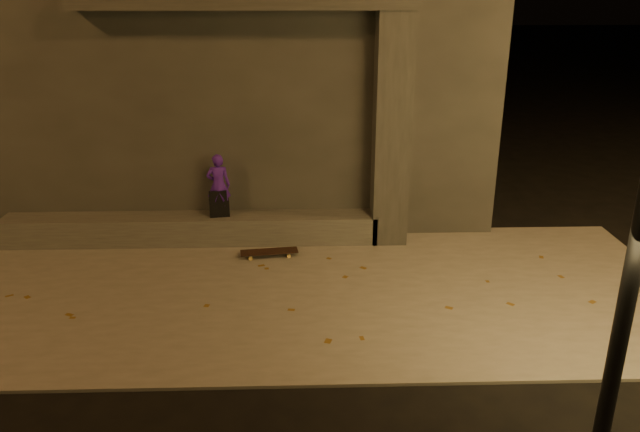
{
  "coord_description": "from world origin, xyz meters",
  "views": [
    {
      "loc": [
        0.29,
        -5.71,
        4.0
      ],
      "look_at": [
        0.54,
        2.0,
        1.11
      ],
      "focal_mm": 35.0,
      "sensor_mm": 36.0,
      "label": 1
    }
  ],
  "objects_px": {
    "skateboard": "(269,252)",
    "column": "(391,132)",
    "backpack": "(219,206)",
    "skateboarder": "(219,185)"
  },
  "relations": [
    {
      "from": "skateboard",
      "to": "column",
      "type": "bearing_deg",
      "value": 11.41
    },
    {
      "from": "column",
      "to": "backpack",
      "type": "xyz_separation_m",
      "value": [
        -2.72,
        0.0,
        -1.2
      ]
    },
    {
      "from": "backpack",
      "to": "column",
      "type": "bearing_deg",
      "value": -8.95
    },
    {
      "from": "column",
      "to": "skateboard",
      "type": "xyz_separation_m",
      "value": [
        -1.91,
        -0.65,
        -1.72
      ]
    },
    {
      "from": "column",
      "to": "skateboarder",
      "type": "height_order",
      "value": "column"
    },
    {
      "from": "skateboarder",
      "to": "column",
      "type": "bearing_deg",
      "value": 175.75
    },
    {
      "from": "skateboarder",
      "to": "backpack",
      "type": "bearing_deg",
      "value": -4.25
    },
    {
      "from": "backpack",
      "to": "skateboard",
      "type": "bearing_deg",
      "value": -47.61
    },
    {
      "from": "skateboard",
      "to": "backpack",
      "type": "bearing_deg",
      "value": 133.98
    },
    {
      "from": "column",
      "to": "skateboarder",
      "type": "relative_size",
      "value": 3.54
    }
  ]
}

